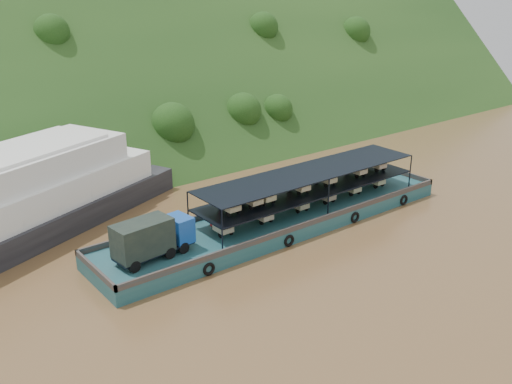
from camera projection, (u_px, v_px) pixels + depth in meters
ground at (294, 230)px, 50.75m from camera, size 160.00×160.00×0.00m
hillside at (118, 143)px, 77.27m from camera, size 140.00×39.60×39.60m
cargo_barge at (273, 218)px, 50.45m from camera, size 35.00×7.18×4.54m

